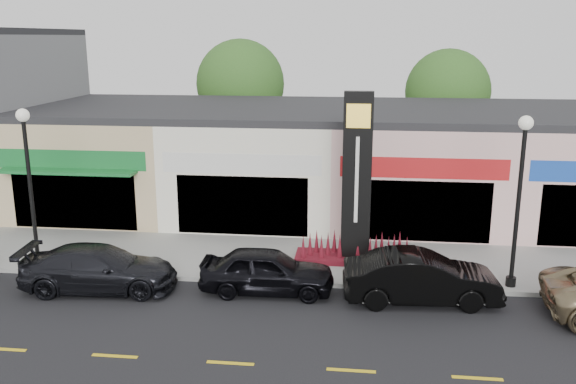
# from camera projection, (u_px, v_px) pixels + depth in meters

# --- Properties ---
(ground) EXTENTS (120.00, 120.00, 0.00)m
(ground) POSITION_uv_depth(u_px,v_px,m) (251.00, 311.00, 18.07)
(ground) COLOR black
(ground) RESTS_ON ground
(sidewalk) EXTENTS (52.00, 4.30, 0.15)m
(sidewalk) POSITION_uv_depth(u_px,v_px,m) (272.00, 258.00, 22.24)
(sidewalk) COLOR gray
(sidewalk) RESTS_ON ground
(curb) EXTENTS (52.00, 0.20, 0.15)m
(curb) POSITION_uv_depth(u_px,v_px,m) (262.00, 281.00, 20.08)
(curb) COLOR gray
(curb) RESTS_ON ground
(shop_beige) EXTENTS (7.00, 10.85, 4.80)m
(shop_beige) POSITION_uv_depth(u_px,v_px,m) (119.00, 154.00, 29.47)
(shop_beige) COLOR tan
(shop_beige) RESTS_ON ground
(shop_cream) EXTENTS (7.00, 10.01, 4.80)m
(shop_cream) POSITION_uv_depth(u_px,v_px,m) (261.00, 157.00, 28.69)
(shop_cream) COLOR white
(shop_cream) RESTS_ON ground
(shop_pink_w) EXTENTS (7.00, 10.01, 4.80)m
(shop_pink_w) POSITION_uv_depth(u_px,v_px,m) (412.00, 161.00, 27.91)
(shop_pink_w) COLOR beige
(shop_pink_w) RESTS_ON ground
(shop_pink_e) EXTENTS (7.00, 10.01, 4.80)m
(shop_pink_e) POSITION_uv_depth(u_px,v_px,m) (572.00, 164.00, 27.12)
(shop_pink_e) COLOR beige
(shop_pink_e) RESTS_ON ground
(tree_rear_west) EXTENTS (5.20, 5.20, 7.83)m
(tree_rear_west) POSITION_uv_depth(u_px,v_px,m) (241.00, 84.00, 36.00)
(tree_rear_west) COLOR #382619
(tree_rear_west) RESTS_ON ground
(tree_rear_mid) EXTENTS (4.80, 4.80, 7.29)m
(tree_rear_mid) POSITION_uv_depth(u_px,v_px,m) (447.00, 92.00, 34.74)
(tree_rear_mid) COLOR #382619
(tree_rear_mid) RESTS_ON ground
(lamp_west_near) EXTENTS (0.44, 0.44, 5.47)m
(lamp_west_near) POSITION_uv_depth(u_px,v_px,m) (29.00, 172.00, 20.52)
(lamp_west_near) COLOR black
(lamp_west_near) RESTS_ON sidewalk
(lamp_east_near) EXTENTS (0.44, 0.44, 5.47)m
(lamp_east_near) POSITION_uv_depth(u_px,v_px,m) (520.00, 185.00, 18.72)
(lamp_east_near) COLOR black
(lamp_east_near) RESTS_ON sidewalk
(pylon_sign) EXTENTS (4.20, 1.30, 6.00)m
(pylon_sign) POSITION_uv_depth(u_px,v_px,m) (356.00, 203.00, 21.21)
(pylon_sign) COLOR #570F12
(pylon_sign) RESTS_ON sidewalk
(car_dark_sedan) EXTENTS (2.42, 5.09, 1.43)m
(car_dark_sedan) POSITION_uv_depth(u_px,v_px,m) (99.00, 268.00, 19.47)
(car_dark_sedan) COLOR black
(car_dark_sedan) RESTS_ON ground
(car_black_sedan) EXTENTS (1.79, 4.27, 1.44)m
(car_black_sedan) POSITION_uv_depth(u_px,v_px,m) (267.00, 271.00, 19.28)
(car_black_sedan) COLOR black
(car_black_sedan) RESTS_ON ground
(car_black_conv) EXTENTS (1.98, 4.83, 1.55)m
(car_black_conv) POSITION_uv_depth(u_px,v_px,m) (421.00, 278.00, 18.54)
(car_black_conv) COLOR black
(car_black_conv) RESTS_ON ground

